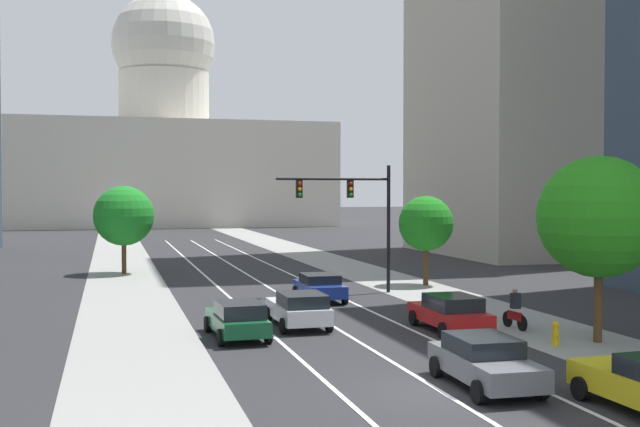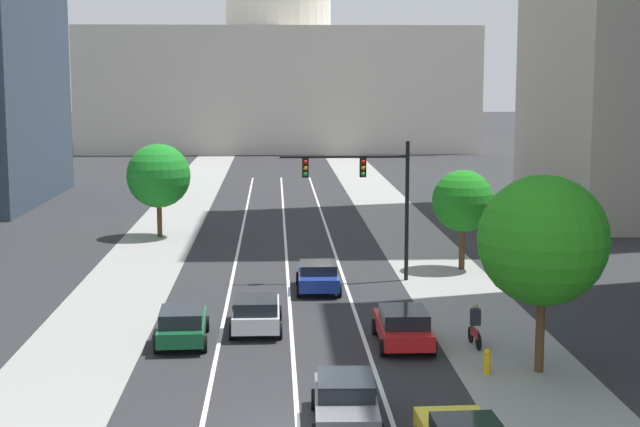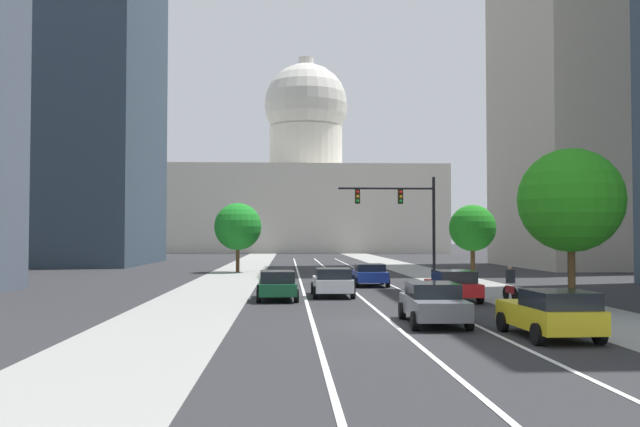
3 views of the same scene
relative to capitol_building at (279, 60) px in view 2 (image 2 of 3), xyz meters
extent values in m
plane|color=#2B2B2D|center=(0.00, -72.55, -12.41)|extent=(400.00, 400.00, 0.00)
cube|color=gray|center=(-8.08, -77.55, -12.40)|extent=(4.72, 130.00, 0.01)
cube|color=gray|center=(8.08, -77.55, -12.40)|extent=(4.72, 130.00, 0.01)
cube|color=white|center=(-2.86, -87.55, -12.39)|extent=(0.16, 90.00, 0.01)
cube|color=white|center=(0.00, -87.55, -12.39)|extent=(0.16, 90.00, 0.01)
cube|color=white|center=(2.86, -87.55, -12.39)|extent=(0.16, 90.00, 0.01)
cube|color=beige|center=(0.00, 0.00, -4.11)|extent=(52.84, 29.23, 16.59)
cube|color=#1E389E|center=(1.43, -94.33, -11.78)|extent=(1.96, 4.18, 0.62)
cube|color=black|center=(1.43, -94.42, -11.24)|extent=(1.78, 2.17, 0.46)
cylinder|color=black|center=(0.50, -92.90, -12.09)|extent=(0.23, 0.64, 0.64)
cylinder|color=black|center=(2.40, -92.93, -12.09)|extent=(0.23, 0.64, 0.64)
cylinder|color=black|center=(0.46, -95.73, -12.09)|extent=(0.23, 0.64, 0.64)
cylinder|color=black|center=(2.36, -95.75, -12.09)|extent=(0.23, 0.64, 0.64)
cube|color=red|center=(4.29, -103.97, -11.79)|extent=(1.90, 4.55, 0.60)
cube|color=black|center=(4.28, -104.29, -11.21)|extent=(1.74, 2.38, 0.56)
cylinder|color=black|center=(3.36, -102.42, -12.09)|extent=(0.22, 0.64, 0.64)
cylinder|color=black|center=(5.23, -102.44, -12.09)|extent=(0.22, 0.64, 0.64)
cylinder|color=black|center=(3.34, -105.51, -12.09)|extent=(0.22, 0.64, 0.64)
cylinder|color=black|center=(5.21, -105.52, -12.09)|extent=(0.22, 0.64, 0.64)
cube|color=silver|center=(-1.43, -101.43, -11.76)|extent=(1.88, 4.38, 0.65)
cube|color=black|center=(-1.43, -102.22, -11.17)|extent=(1.73, 2.25, 0.52)
cylinder|color=black|center=(-2.37, -99.94, -12.09)|extent=(0.22, 0.64, 0.64)
cylinder|color=black|center=(-0.49, -99.94, -12.09)|extent=(0.22, 0.64, 0.64)
cylinder|color=black|center=(-2.37, -102.92, -12.09)|extent=(0.22, 0.64, 0.64)
cylinder|color=black|center=(-0.49, -102.92, -12.09)|extent=(0.22, 0.64, 0.64)
cube|color=#14512D|center=(-4.29, -103.20, -11.80)|extent=(1.94, 4.49, 0.57)
cube|color=black|center=(-4.26, -103.81, -11.23)|extent=(1.71, 2.21, 0.56)
cylinder|color=black|center=(-5.23, -101.73, -12.09)|extent=(0.25, 0.65, 0.64)
cylinder|color=black|center=(-3.47, -101.66, -12.09)|extent=(0.25, 0.65, 0.64)
cylinder|color=black|center=(-5.11, -104.73, -12.09)|extent=(0.25, 0.65, 0.64)
cylinder|color=black|center=(-3.34, -104.66, -12.09)|extent=(0.25, 0.65, 0.64)
cube|color=slate|center=(1.43, -112.69, -11.76)|extent=(1.97, 4.55, 0.64)
cube|color=black|center=(1.44, -112.49, -11.19)|extent=(1.75, 2.28, 0.51)
cylinder|color=black|center=(0.57, -111.14, -12.09)|extent=(0.24, 0.65, 0.64)
cylinder|color=black|center=(2.39, -111.20, -12.09)|extent=(0.24, 0.65, 0.64)
cylinder|color=black|center=(6.02, -92.12, -8.86)|extent=(0.20, 0.20, 7.10)
cylinder|color=black|center=(2.81, -92.12, -6.08)|extent=(6.41, 0.14, 0.14)
cube|color=black|center=(3.77, -92.12, -6.63)|extent=(0.32, 0.28, 0.96)
sphere|color=red|center=(3.77, -92.27, -6.33)|extent=(0.20, 0.20, 0.20)
sphere|color=orange|center=(3.77, -92.27, -6.63)|extent=(0.20, 0.20, 0.20)
sphere|color=green|center=(3.77, -92.27, -6.93)|extent=(0.20, 0.20, 0.20)
cube|color=black|center=(0.89, -92.12, -6.63)|extent=(0.32, 0.28, 0.96)
sphere|color=red|center=(0.89, -92.27, -6.33)|extent=(0.20, 0.20, 0.20)
sphere|color=orange|center=(0.89, -92.27, -6.63)|extent=(0.20, 0.20, 0.20)
sphere|color=green|center=(0.89, -92.27, -6.93)|extent=(0.20, 0.20, 0.20)
cylinder|color=yellow|center=(6.75, -107.81, -12.06)|extent=(0.26, 0.26, 0.70)
sphere|color=yellow|center=(6.75, -107.81, -11.63)|extent=(0.26, 0.26, 0.26)
cylinder|color=yellow|center=(6.75, -107.97, -12.02)|extent=(0.10, 0.12, 0.10)
cylinder|color=black|center=(7.07, -104.88, -12.08)|extent=(0.11, 0.66, 0.66)
cylinder|color=black|center=(6.98, -103.84, -12.08)|extent=(0.11, 0.66, 0.66)
cube|color=#A51919|center=(7.02, -104.36, -11.86)|extent=(0.15, 1.00, 0.36)
cube|color=#262833|center=(7.03, -104.41, -11.23)|extent=(0.38, 0.31, 0.64)
sphere|color=tan|center=(7.02, -104.34, -10.80)|extent=(0.22, 0.22, 0.22)
cylinder|color=#51381E|center=(-8.06, -78.22, -11.13)|extent=(0.32, 0.32, 2.54)
sphere|color=#1C8224|center=(-8.06, -78.22, -8.43)|extent=(4.09, 4.09, 4.09)
cylinder|color=#51381E|center=(9.37, -89.50, -11.12)|extent=(0.32, 0.32, 2.57)
sphere|color=#1D7E1B|center=(9.37, -89.50, -8.68)|extent=(3.31, 3.31, 3.31)
cylinder|color=#51381E|center=(8.63, -107.67, -10.85)|extent=(0.32, 0.32, 3.12)
sphere|color=#268919|center=(8.63, -107.67, -7.69)|extent=(4.57, 4.57, 4.57)
camera|label=1|loc=(-9.01, -132.97, -6.72)|focal=43.77mm
camera|label=2|loc=(-0.63, -140.49, -1.98)|focal=54.69mm
camera|label=3|loc=(-3.77, -136.30, -9.27)|focal=37.50mm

